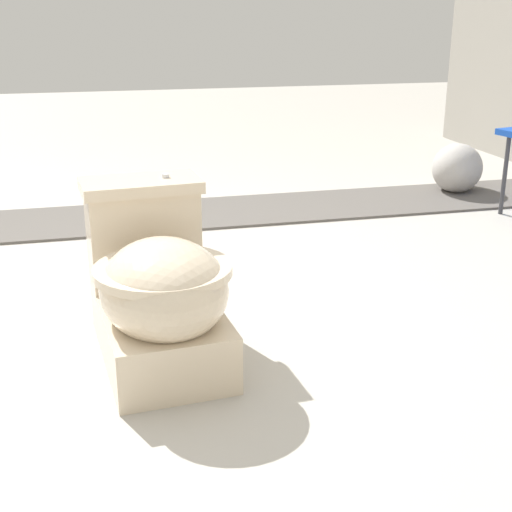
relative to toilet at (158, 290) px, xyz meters
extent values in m
plane|color=#B7B2A8|center=(-0.30, -0.16, -0.22)|extent=(14.00, 14.00, 0.00)
cube|color=#605B56|center=(-1.53, 0.34, -0.21)|extent=(0.56, 8.00, 0.01)
cube|color=beige|center=(0.00, 0.00, -0.14)|extent=(0.63, 0.39, 0.17)
ellipsoid|color=beige|center=(0.10, 0.01, 0.04)|extent=(0.47, 0.40, 0.28)
cylinder|color=beige|center=(0.10, 0.01, 0.10)|extent=(0.42, 0.42, 0.03)
cube|color=beige|center=(-0.21, -0.02, 0.10)|extent=(0.21, 0.35, 0.30)
cube|color=beige|center=(-0.21, -0.02, 0.27)|extent=(0.23, 0.38, 0.04)
cylinder|color=silver|center=(-0.22, 0.06, 0.29)|extent=(0.02, 0.02, 0.01)
cylinder|color=#38383D|center=(-1.17, 1.88, -0.02)|extent=(0.02, 0.02, 0.40)
ellipsoid|color=#B7B2AD|center=(-1.64, 1.88, -0.08)|extent=(0.46, 0.44, 0.28)
camera|label=1|loc=(1.96, -0.18, 0.79)|focal=50.00mm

